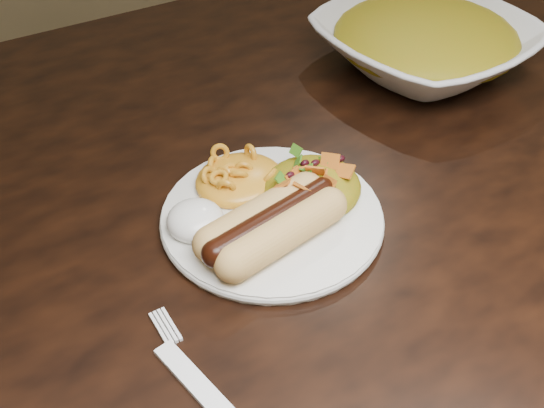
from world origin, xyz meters
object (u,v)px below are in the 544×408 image
plate (272,217)px  fork (203,391)px  table (256,269)px  serving_bowl (424,45)px

plate → fork: (-0.13, -0.13, -0.00)m
table → fork: size_ratio=11.39×
table → fork: fork is taller
table → fork: 0.23m
table → serving_bowl: serving_bowl is taller
table → serving_bowl: (0.30, 0.11, 0.12)m
fork → serving_bowl: bearing=21.3°
plate → fork: size_ratio=1.41×
fork → serving_bowl: serving_bowl is taller
table → plate: size_ratio=8.06×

